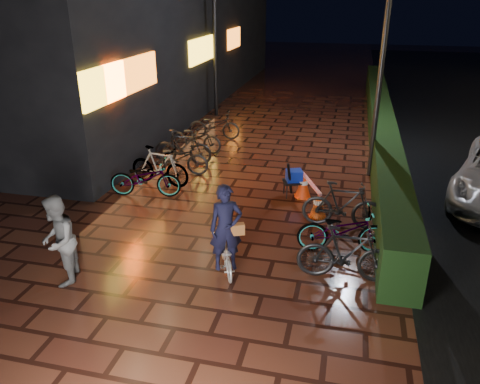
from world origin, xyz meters
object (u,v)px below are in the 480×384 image
(cyclist, at_px, (226,241))
(cart_assembly, at_px, (294,177))
(bystander_person, at_px, (58,241))
(traffic_barrier, at_px, (310,194))

(cyclist, distance_m, cart_assembly, 3.72)
(bystander_person, distance_m, cyclist, 2.82)
(bystander_person, relative_size, traffic_barrier, 1.05)
(bystander_person, distance_m, cart_assembly, 5.72)
(bystander_person, relative_size, cyclist, 0.95)
(cyclist, height_order, traffic_barrier, cyclist)
(cyclist, bearing_deg, traffic_barrier, 69.11)
(traffic_barrier, relative_size, cart_assembly, 1.58)
(bystander_person, bearing_deg, cart_assembly, 123.92)
(bystander_person, height_order, cart_assembly, bystander_person)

